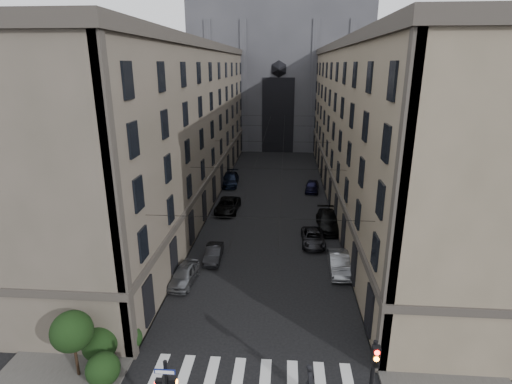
% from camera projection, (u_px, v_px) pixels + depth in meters
% --- Properties ---
extents(sidewalk_left, '(7.00, 80.00, 0.15)m').
position_uv_depth(sidewalk_left, '(192.00, 195.00, 51.96)').
color(sidewalk_left, '#383533').
rests_on(sidewalk_left, ground).
extents(sidewalk_right, '(7.00, 80.00, 0.15)m').
position_uv_depth(sidewalk_right, '(355.00, 199.00, 50.46)').
color(sidewalk_right, '#383533').
rests_on(sidewalk_right, ground).
extents(zebra_crossing, '(11.00, 3.20, 0.01)m').
position_uv_depth(zebra_crossing, '(251.00, 379.00, 21.81)').
color(zebra_crossing, beige).
rests_on(zebra_crossing, ground).
extents(building_left, '(13.60, 60.60, 18.85)m').
position_uv_depth(building_left, '(165.00, 124.00, 49.32)').
color(building_left, '#4C463A').
rests_on(building_left, ground).
extents(building_right, '(13.60, 60.60, 18.85)m').
position_uv_depth(building_right, '(386.00, 126.00, 47.40)').
color(building_right, brown).
rests_on(building_right, ground).
extents(gothic_tower, '(35.00, 23.00, 58.00)m').
position_uv_depth(gothic_tower, '(280.00, 57.00, 82.73)').
color(gothic_tower, '#2D2D33').
rests_on(gothic_tower, ground).
extents(traffic_light_right, '(0.34, 0.50, 5.20)m').
position_uv_depth(traffic_light_right, '(372.00, 379.00, 17.48)').
color(traffic_light_right, black).
rests_on(traffic_light_right, ground).
extents(shrub_cluster, '(3.90, 4.40, 3.90)m').
position_uv_depth(shrub_cluster, '(93.00, 344.00, 21.89)').
color(shrub_cluster, black).
rests_on(shrub_cluster, sidewalk_left).
extents(tram_wires, '(14.00, 60.00, 0.43)m').
position_uv_depth(tram_wires, '(273.00, 143.00, 48.65)').
color(tram_wires, black).
rests_on(tram_wires, ground).
extents(car_left_near, '(2.03, 4.37, 1.45)m').
position_uv_depth(car_left_near, '(184.00, 275.00, 31.19)').
color(car_left_near, slate).
rests_on(car_left_near, ground).
extents(car_left_midnear, '(1.45, 3.88, 1.27)m').
position_uv_depth(car_left_midnear, '(214.00, 253.00, 34.87)').
color(car_left_midnear, black).
rests_on(car_left_midnear, ground).
extents(car_left_midfar, '(2.70, 5.44, 1.48)m').
position_uv_depth(car_left_midfar, '(228.00, 205.00, 46.34)').
color(car_left_midfar, black).
rests_on(car_left_midfar, ground).
extents(car_left_far, '(2.55, 5.77, 1.65)m').
position_uv_depth(car_left_far, '(230.00, 179.00, 56.50)').
color(car_left_far, black).
rests_on(car_left_far, ground).
extents(car_right_near, '(1.64, 4.63, 1.52)m').
position_uv_depth(car_right_near, '(339.00, 263.00, 32.87)').
color(car_right_near, slate).
rests_on(car_right_near, ground).
extents(car_right_midnear, '(2.17, 4.65, 1.29)m').
position_uv_depth(car_right_midnear, '(313.00, 238.00, 37.99)').
color(car_right_midnear, black).
rests_on(car_right_midnear, ground).
extents(car_right_midfar, '(2.32, 5.70, 1.65)m').
position_uv_depth(car_right_midfar, '(328.00, 221.00, 41.52)').
color(car_right_midfar, black).
rests_on(car_right_midfar, ground).
extents(car_right_far, '(2.20, 4.38, 1.43)m').
position_uv_depth(car_right_far, '(312.00, 186.00, 53.70)').
color(car_right_far, black).
rests_on(car_right_far, ground).
extents(pedestrian, '(0.65, 0.82, 1.97)m').
position_uv_depth(pedestrian, '(310.00, 381.00, 20.41)').
color(pedestrian, black).
rests_on(pedestrian, ground).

